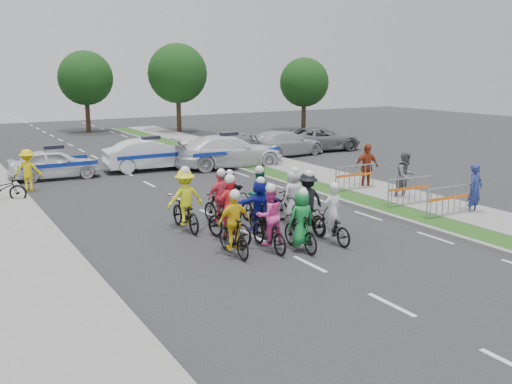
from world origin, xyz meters
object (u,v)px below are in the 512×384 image
rider_10 (185,206)px  spectator_0 (475,190)px  rider_6 (229,220)px  cone_1 (275,160)px  rider_7 (293,202)px  police_car_2 (229,151)px  marshal_hiviz (28,170)px  tree_2 (304,83)px  rider_1 (301,226)px  civilian_sedan (284,143)px  rider_5 (259,210)px  barrier_1 (409,192)px  cone_0 (260,178)px  rider_4 (307,208)px  tree_4 (85,78)px  barrier_2 (355,179)px  barrier_0 (449,202)px  police_car_0 (55,164)px  rider_2 (269,225)px  civilian_suv (320,139)px  rider_9 (220,204)px  police_car_1 (151,155)px  rider_0 (331,223)px  rider_8 (258,203)px  spectator_1 (406,176)px  parked_bike (0,189)px  rider_3 (234,230)px  spectator_2 (366,166)px  rider_11 (229,197)px  tree_1 (178,74)px

rider_10 → spectator_0: 9.93m
rider_6 → cone_1: rider_6 is taller
rider_7 → police_car_2: size_ratio=0.34×
marshal_hiviz → tree_2: (22.73, 12.72, 2.97)m
rider_1 → civilian_sedan: size_ratio=0.36×
rider_5 → barrier_1: size_ratio=0.91×
police_car_2 → cone_0: 4.92m
rider_4 → tree_4: (1.31, 31.45, 3.43)m
barrier_2 → police_car_2: bearing=101.7°
barrier_1 → tree_4: (-3.70, 30.81, 3.63)m
rider_1 → barrier_0: size_ratio=0.90×
police_car_0 → barrier_0: (9.95, -14.09, -0.13)m
rider_2 → civilian_suv: size_ratio=0.37×
rider_6 → rider_9: size_ratio=1.10×
police_car_0 → police_car_1: size_ratio=0.87×
police_car_1 → cone_0: size_ratio=6.61×
rider_10 → marshal_hiviz: size_ratio=1.19×
rider_0 → civilian_sedan: size_ratio=0.36×
rider_8 → tree_2: 28.10m
rider_5 → police_car_2: bearing=-102.9°
rider_1 → police_car_0: 14.87m
marshal_hiviz → rider_2: bearing=131.2°
rider_8 → barrier_2: size_ratio=0.98×
spectator_1 → parked_bike: 15.41m
rider_3 → rider_9: bearing=-108.5°
rider_0 → rider_2: (-1.93, 0.33, 0.11)m
cone_0 → rider_5: bearing=-120.8°
rider_9 → police_car_1: (1.72, 10.97, 0.03)m
barrier_1 → marshal_hiviz: bearing=138.6°
rider_9 → cone_0: bearing=-140.6°
rider_0 → spectator_2: size_ratio=0.94×
rider_2 → parked_bike: 11.60m
spectator_2 → barrier_0: (-0.82, -5.10, -0.39)m
cone_1 → tree_4: size_ratio=0.11×
rider_5 → tree_4: (2.77, 31.04, 3.42)m
cone_1 → spectator_0: bearing=-86.8°
rider_11 → cone_0: rider_11 is taller
rider_5 → tree_1: bearing=-97.5°
rider_0 → tree_4: size_ratio=0.29×
police_car_1 → spectator_2: bearing=-141.0°
rider_2 → rider_11: rider_2 is taller
rider_3 → rider_8: 3.21m
rider_5 → cone_1: (6.98, 10.19, -0.43)m
rider_3 → barrier_0: (8.06, -0.24, -0.15)m
rider_3 → barrier_1: size_ratio=0.92×
spectator_0 → marshal_hiviz: (-12.60, 11.98, -0.03)m
parked_bike → spectator_1: bearing=-93.8°
civilian_suv → tree_1: size_ratio=0.75×
spectator_1 → spectator_2: bearing=90.3°
rider_9 → barrier_1: size_ratio=0.95×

